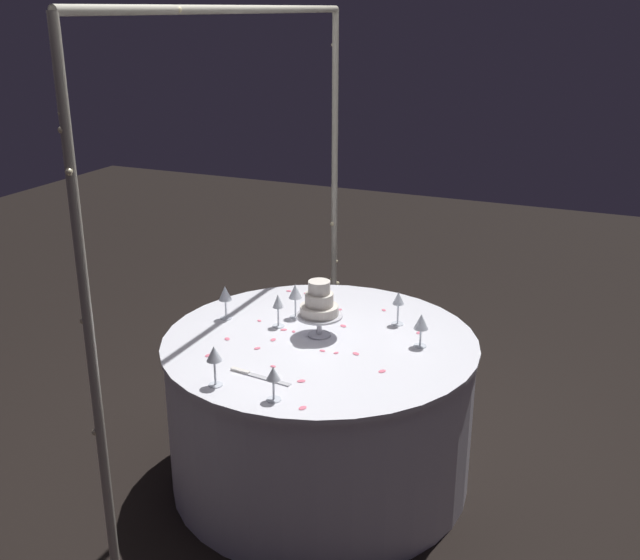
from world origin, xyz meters
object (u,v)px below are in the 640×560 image
Objects in this scene: main_table at (320,409)px; wine_glass_5 at (273,376)px; wine_glass_3 at (421,323)px; wine_glass_6 at (278,303)px; wine_glass_0 at (225,294)px; wine_glass_4 at (214,356)px; cake_knife at (256,376)px; decorative_arch at (242,180)px; wine_glass_1 at (398,300)px; tiered_cake at (319,305)px; wine_glass_2 at (295,293)px.

main_table is 0.78m from wine_glass_5.
wine_glass_3 is 0.70m from wine_glass_6.
main_table is 0.73m from wine_glass_0.
cake_knife is at bearing -40.94° from wine_glass_4.
wine_glass_5 is at bearing -143.38° from decorative_arch.
main_table is at bearing -102.90° from wine_glass_6.
decorative_arch is at bearing 89.82° from main_table.
decorative_arch is at bearing 115.23° from wine_glass_1.
tiered_cake is 1.65× the size of wine_glass_6.
wine_glass_2 reaches higher than wine_glass_4.
main_table is at bearing -94.35° from wine_glass_0.
wine_glass_2 is at bearing 83.03° from wine_glass_3.
wine_glass_0 is at bearing 42.58° from wine_glass_5.
cake_knife is (-0.50, -0.44, -0.12)m from wine_glass_0.
tiered_cake is 0.41m from wine_glass_1.
wine_glass_2 is (0.19, 0.22, 0.51)m from main_table.
wine_glass_1 is 0.95m from wine_glass_5.
main_table is at bearing 6.15° from wine_glass_5.
wine_glass_6 reaches higher than cake_knife.
main_table is 8.57× the size of wine_glass_0.
wine_glass_1 is 0.96× the size of wine_glass_4.
tiered_cake is 1.56× the size of wine_glass_4.
wine_glass_4 is (-0.63, 0.19, -0.02)m from tiered_cake.
wine_glass_3 is at bearing -85.56° from wine_glass_6.
wine_glass_5 is 0.49× the size of cake_knife.
wine_glass_6 is 0.55m from cake_knife.
wine_glass_5 is (-0.72, 0.39, -0.01)m from wine_glass_3.
tiered_cake is 1.89× the size of wine_glass_5.
cake_knife is (0.15, 0.16, -0.10)m from wine_glass_5.
wine_glass_0 is at bearing 74.70° from decorative_arch.
wine_glass_0 is (0.01, 0.51, -0.03)m from tiered_cake.
tiered_cake is 0.93× the size of cake_knife.
decorative_arch is 12.83× the size of wine_glass_4.
wine_glass_5 is at bearing -173.85° from main_table.
wine_glass_5 is (-0.61, -0.45, -0.62)m from decorative_arch.
main_table is 0.59m from wine_glass_2.
decorative_arch is at bearing 32.70° from cake_knife.
decorative_arch is 8.21× the size of tiered_cake.
cake_knife is (-0.51, -0.15, -0.12)m from wine_glass_6.
wine_glass_6 is (0.02, 0.23, -0.04)m from tiered_cake.
wine_glass_4 reaches higher than cake_knife.
wine_glass_2 is at bearing -63.95° from wine_glass_0.
wine_glass_1 is at bearing -46.62° from tiered_cake.
wine_glass_5 is (-0.65, -0.60, -0.02)m from wine_glass_0.
cake_knife is (-0.65, -0.13, -0.13)m from wine_glass_2.
main_table is at bearing -131.43° from wine_glass_2.
wine_glass_5 is at bearing 151.65° from wine_glass_3.
tiered_cake is 0.48m from wine_glass_3.
wine_glass_1 is (0.31, -0.67, -0.60)m from decorative_arch.
decorative_arch is 13.53× the size of wine_glass_6.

